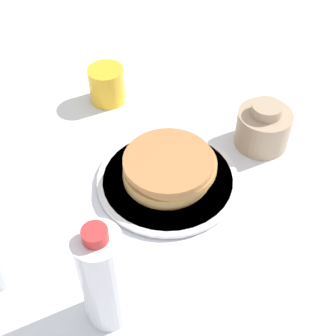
{
  "coord_description": "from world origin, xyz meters",
  "views": [
    {
      "loc": [
        -0.21,
        -0.58,
        0.69
      ],
      "look_at": [
        0.0,
        -0.02,
        0.04
      ],
      "focal_mm": 50.0,
      "sensor_mm": 36.0,
      "label": 1
    }
  ],
  "objects_px": {
    "pancake_stack": "(169,168)",
    "water_bottle_mid": "(103,278)",
    "cream_jug": "(263,127)",
    "juice_glass": "(107,85)",
    "plate": "(168,180)"
  },
  "relations": [
    {
      "from": "cream_jug",
      "to": "water_bottle_mid",
      "type": "xyz_separation_m",
      "value": [
        -0.4,
        -0.26,
        0.06
      ]
    },
    {
      "from": "pancake_stack",
      "to": "cream_jug",
      "type": "bearing_deg",
      "value": 9.13
    },
    {
      "from": "plate",
      "to": "pancake_stack",
      "type": "xyz_separation_m",
      "value": [
        0.0,
        -0.0,
        0.03
      ]
    },
    {
      "from": "cream_jug",
      "to": "water_bottle_mid",
      "type": "relative_size",
      "value": 0.52
    },
    {
      "from": "water_bottle_mid",
      "to": "pancake_stack",
      "type": "bearing_deg",
      "value": 50.36
    },
    {
      "from": "juice_glass",
      "to": "water_bottle_mid",
      "type": "xyz_separation_m",
      "value": [
        -0.14,
        -0.51,
        0.06
      ]
    },
    {
      "from": "juice_glass",
      "to": "water_bottle_mid",
      "type": "bearing_deg",
      "value": -105.59
    },
    {
      "from": "pancake_stack",
      "to": "juice_glass",
      "type": "bearing_deg",
      "value": 97.7
    },
    {
      "from": "plate",
      "to": "cream_jug",
      "type": "xyz_separation_m",
      "value": [
        0.22,
        0.04,
        0.04
      ]
    },
    {
      "from": "juice_glass",
      "to": "water_bottle_mid",
      "type": "relative_size",
      "value": 0.39
    },
    {
      "from": "plate",
      "to": "pancake_stack",
      "type": "distance_m",
      "value": 0.03
    },
    {
      "from": "pancake_stack",
      "to": "water_bottle_mid",
      "type": "xyz_separation_m",
      "value": [
        -0.18,
        -0.22,
        0.06
      ]
    },
    {
      "from": "pancake_stack",
      "to": "water_bottle_mid",
      "type": "distance_m",
      "value": 0.29
    },
    {
      "from": "water_bottle_mid",
      "to": "juice_glass",
      "type": "bearing_deg",
      "value": 74.41
    },
    {
      "from": "pancake_stack",
      "to": "juice_glass",
      "type": "xyz_separation_m",
      "value": [
        -0.04,
        0.29,
        0.0
      ]
    }
  ]
}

